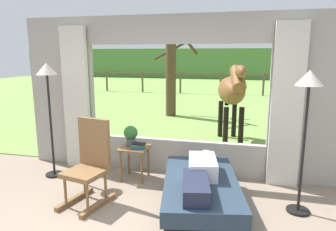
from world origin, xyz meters
The scene contains 16 objects.
back_wall_with_window centered at (0.00, 2.26, 1.25)m, with size 5.20×0.12×2.55m.
curtain_panel_left centered at (-1.69, 2.12, 1.20)m, with size 0.44×0.10×2.40m, color beige.
curtain_panel_right centered at (1.69, 2.12, 1.20)m, with size 0.44×0.10×2.40m, color beige.
outdoor_pasture_lawn centered at (0.00, 13.16, 0.01)m, with size 36.00×21.68×0.02m, color #759E47.
distant_hill_ridge centered at (0.00, 23.00, 1.20)m, with size 36.00×2.00×2.40m, color #4E793C.
recliner_sofa centered at (0.61, 1.05, 0.22)m, with size 1.21×1.84×0.42m.
reclining_person centered at (0.61, 1.00, 0.52)m, with size 0.45×1.43×0.22m.
rocking_chair centered at (-0.85, 0.94, 0.55)m, with size 0.60×0.76×1.12m.
side_table centered at (-0.54, 1.81, 0.43)m, with size 0.44×0.44×0.52m.
potted_plant centered at (-0.62, 1.87, 0.70)m, with size 0.22×0.22×0.32m.
book_stack centered at (-0.45, 1.75, 0.56)m, with size 0.21×0.16×0.09m.
floor_lamp_left centered at (-1.87, 1.62, 1.46)m, with size 0.32×0.32×1.81m.
floor_lamp_right centered at (1.80, 1.30, 1.43)m, with size 0.32×0.32×1.77m.
horse centered at (0.84, 4.17, 1.16)m, with size 0.80×1.82×1.73m.
pasture_tree centered at (-1.11, 6.81, 1.49)m, with size 1.53×1.42×3.06m.
pasture_fence_line centered at (0.00, 12.54, 0.74)m, with size 16.10×0.10×1.10m.
Camera 1 is at (1.06, -2.51, 1.94)m, focal length 32.64 mm.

